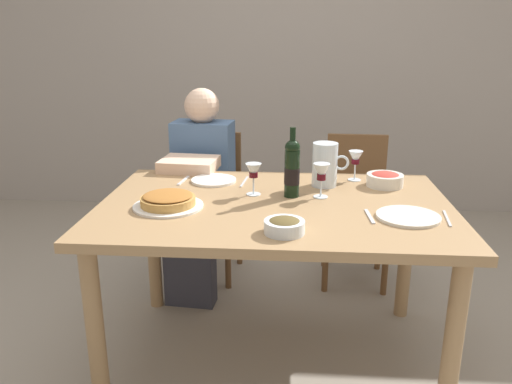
% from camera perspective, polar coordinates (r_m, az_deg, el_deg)
% --- Properties ---
extents(ground_plane, '(8.00, 8.00, 0.00)m').
position_cam_1_polar(ground_plane, '(2.55, 1.94, -17.62)').
color(ground_plane, gray).
extents(back_wall, '(8.00, 0.10, 2.80)m').
position_cam_1_polar(back_wall, '(4.30, 3.46, 16.55)').
color(back_wall, '#A3998E').
rests_on(back_wall, ground).
extents(dining_table, '(1.50, 1.00, 0.76)m').
position_cam_1_polar(dining_table, '(2.23, 2.11, -3.43)').
color(dining_table, '#9E7A51').
rests_on(dining_table, ground).
extents(wine_bottle, '(0.07, 0.07, 0.31)m').
position_cam_1_polar(wine_bottle, '(2.25, 4.03, 2.66)').
color(wine_bottle, black).
rests_on(wine_bottle, dining_table).
extents(water_pitcher, '(0.17, 0.12, 0.21)m').
position_cam_1_polar(water_pitcher, '(2.44, 7.67, 2.75)').
color(water_pitcher, silver).
rests_on(water_pitcher, dining_table).
extents(baked_tart, '(0.29, 0.29, 0.06)m').
position_cam_1_polar(baked_tart, '(2.17, -9.75, -0.98)').
color(baked_tart, white).
rests_on(baked_tart, dining_table).
extents(salad_bowl, '(0.17, 0.17, 0.07)m').
position_cam_1_polar(salad_bowl, '(2.50, 14.14, 1.42)').
color(salad_bowl, silver).
rests_on(salad_bowl, dining_table).
extents(olive_bowl, '(0.15, 0.15, 0.06)m').
position_cam_1_polar(olive_bowl, '(1.87, 3.17, -3.73)').
color(olive_bowl, silver).
rests_on(olive_bowl, dining_table).
extents(wine_glass_left_diner, '(0.07, 0.07, 0.14)m').
position_cam_1_polar(wine_glass_left_diner, '(2.28, -0.28, 2.21)').
color(wine_glass_left_diner, silver).
rests_on(wine_glass_left_diner, dining_table).
extents(wine_glass_right_diner, '(0.07, 0.07, 0.15)m').
position_cam_1_polar(wine_glass_right_diner, '(2.26, 7.29, 2.04)').
color(wine_glass_right_diner, silver).
rests_on(wine_glass_right_diner, dining_table).
extents(wine_glass_centre, '(0.07, 0.07, 0.15)m').
position_cam_1_polar(wine_glass_centre, '(2.55, 11.01, 3.61)').
color(wine_glass_centre, silver).
rests_on(wine_glass_centre, dining_table).
extents(dinner_plate_left_setting, '(0.25, 0.25, 0.01)m').
position_cam_1_polar(dinner_plate_left_setting, '(2.11, 16.56, -2.62)').
color(dinner_plate_left_setting, silver).
rests_on(dinner_plate_left_setting, dining_table).
extents(dinner_plate_right_setting, '(0.22, 0.22, 0.01)m').
position_cam_1_polar(dinner_plate_right_setting, '(2.52, -4.72, 1.31)').
color(dinner_plate_right_setting, white).
rests_on(dinner_plate_right_setting, dining_table).
extents(fork_left_setting, '(0.02, 0.16, 0.00)m').
position_cam_1_polar(fork_left_setting, '(2.08, 12.51, -2.66)').
color(fork_left_setting, silver).
rests_on(fork_left_setting, dining_table).
extents(knife_left_setting, '(0.03, 0.18, 0.00)m').
position_cam_1_polar(knife_left_setting, '(2.14, 20.47, -2.76)').
color(knife_left_setting, silver).
rests_on(knife_left_setting, dining_table).
extents(knife_right_setting, '(0.03, 0.18, 0.00)m').
position_cam_1_polar(knife_right_setting, '(2.50, -1.32, 1.16)').
color(knife_right_setting, silver).
rests_on(knife_right_setting, dining_table).
extents(spoon_right_setting, '(0.03, 0.16, 0.00)m').
position_cam_1_polar(spoon_right_setting, '(2.55, -8.05, 1.29)').
color(spoon_right_setting, silver).
rests_on(spoon_right_setting, dining_table).
extents(chair_left, '(0.44, 0.44, 0.87)m').
position_cam_1_polar(chair_left, '(3.19, -5.21, -0.26)').
color(chair_left, brown).
rests_on(chair_left, ground).
extents(diner_left, '(0.37, 0.53, 1.16)m').
position_cam_1_polar(diner_left, '(2.94, -6.37, 0.58)').
color(diner_left, '#4C6B93').
rests_on(diner_left, ground).
extents(chair_right, '(0.42, 0.42, 0.87)m').
position_cam_1_polar(chair_right, '(3.15, 11.00, -0.74)').
color(chair_right, brown).
rests_on(chair_right, ground).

